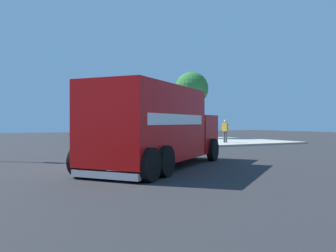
{
  "coord_description": "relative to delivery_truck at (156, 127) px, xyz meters",
  "views": [
    {
      "loc": [
        4.8,
        12.9,
        1.73
      ],
      "look_at": [
        -1.49,
        0.82,
        1.59
      ],
      "focal_mm": 38.13,
      "sensor_mm": 36.0,
      "label": 1
    }
  ],
  "objects": [
    {
      "name": "delivery_truck",
      "position": [
        0.0,
        0.0,
        0.0
      ],
      "size": [
        7.64,
        6.81,
        3.03
      ],
      "color": "red",
      "rests_on": "ground"
    },
    {
      "name": "shade_tree_near",
      "position": [
        -12.97,
        -18.74,
        3.55
      ],
      "size": [
        3.39,
        3.39,
        6.7
      ],
      "color": "brown",
      "rests_on": "sidewalk_corner_near"
    },
    {
      "name": "picket_fence_run",
      "position": [
        -11.96,
        -19.05,
        -0.94
      ],
      "size": [
        6.4,
        0.05,
        0.95
      ],
      "color": "white",
      "rests_on": "sidewalk_corner_near"
    },
    {
      "name": "pedestrian_near_corner",
      "position": [
        -11.04,
        -10.49,
        -0.39
      ],
      "size": [
        0.36,
        0.47,
        1.79
      ],
      "color": "#4C4C51",
      "rests_on": "sidewalk_corner_near"
    },
    {
      "name": "sidewalk_corner_near",
      "position": [
        -11.96,
        -13.73,
        -1.49
      ],
      "size": [
        11.13,
        11.13,
        0.14
      ],
      "primitive_type": "cube",
      "color": "#B2ADA0",
      "rests_on": "ground"
    },
    {
      "name": "ground_plane",
      "position": [
        1.04,
        -0.73,
        -1.56
      ],
      "size": [
        100.0,
        100.0,
        0.0
      ],
      "primitive_type": "plane",
      "color": "#2B2B2D"
    }
  ]
}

